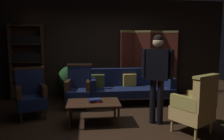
{
  "coord_description": "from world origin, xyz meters",
  "views": [
    {
      "loc": [
        -0.55,
        -3.88,
        1.56
      ],
      "look_at": [
        0.0,
        0.8,
        0.95
      ],
      "focal_mm": 34.4,
      "sensor_mm": 36.0,
      "label": 1
    }
  ],
  "objects_px": {
    "standing_figure": "(157,71)",
    "book_navy_cloth": "(95,100)",
    "velvet_couch": "(130,86)",
    "armchair_wing_right": "(79,88)",
    "folding_screen": "(149,62)",
    "book_red_leather": "(95,101)",
    "bookshelf": "(28,60)",
    "coffee_table": "(93,105)",
    "potted_plant": "(69,81)",
    "armchair_wing_left": "(31,94)",
    "armchair_gilt_accent": "(196,106)"
  },
  "relations": [
    {
      "from": "potted_plant",
      "to": "book_navy_cloth",
      "type": "bearing_deg",
      "value": -71.07
    },
    {
      "from": "armchair_wing_left",
      "to": "book_navy_cloth",
      "type": "xyz_separation_m",
      "value": [
        1.3,
        -0.5,
        -0.03
      ]
    },
    {
      "from": "armchair_wing_right",
      "to": "standing_figure",
      "type": "xyz_separation_m",
      "value": [
        1.51,
        -1.18,
        0.54
      ]
    },
    {
      "from": "bookshelf",
      "to": "coffee_table",
      "type": "distance_m",
      "value": 2.77
    },
    {
      "from": "velvet_couch",
      "to": "armchair_wing_right",
      "type": "xyz_separation_m",
      "value": [
        -1.3,
        -0.29,
        0.04
      ]
    },
    {
      "from": "coffee_table",
      "to": "armchair_wing_left",
      "type": "relative_size",
      "value": 0.96
    },
    {
      "from": "velvet_couch",
      "to": "armchair_wing_right",
      "type": "relative_size",
      "value": 2.04
    },
    {
      "from": "armchair_gilt_accent",
      "to": "standing_figure",
      "type": "bearing_deg",
      "value": 133.84
    },
    {
      "from": "standing_figure",
      "to": "potted_plant",
      "type": "relative_size",
      "value": 1.85
    },
    {
      "from": "standing_figure",
      "to": "book_navy_cloth",
      "type": "height_order",
      "value": "standing_figure"
    },
    {
      "from": "coffee_table",
      "to": "potted_plant",
      "type": "height_order",
      "value": "potted_plant"
    },
    {
      "from": "armchair_gilt_accent",
      "to": "book_red_leather",
      "type": "distance_m",
      "value": 1.82
    },
    {
      "from": "folding_screen",
      "to": "armchair_wing_left",
      "type": "bearing_deg",
      "value": -151.7
    },
    {
      "from": "potted_plant",
      "to": "book_red_leather",
      "type": "xyz_separation_m",
      "value": [
        0.62,
        -1.8,
        -0.1
      ]
    },
    {
      "from": "armchair_wing_right",
      "to": "coffee_table",
      "type": "bearing_deg",
      "value": -73.29
    },
    {
      "from": "velvet_couch",
      "to": "armchair_gilt_accent",
      "type": "bearing_deg",
      "value": -70.15
    },
    {
      "from": "armchair_gilt_accent",
      "to": "armchair_wing_right",
      "type": "bearing_deg",
      "value": 139.73
    },
    {
      "from": "armchair_wing_right",
      "to": "standing_figure",
      "type": "relative_size",
      "value": 0.61
    },
    {
      "from": "armchair_wing_left",
      "to": "book_red_leather",
      "type": "distance_m",
      "value": 1.4
    },
    {
      "from": "folding_screen",
      "to": "armchair_wing_right",
      "type": "relative_size",
      "value": 1.83
    },
    {
      "from": "armchair_wing_right",
      "to": "book_red_leather",
      "type": "relative_size",
      "value": 4.96
    },
    {
      "from": "book_navy_cloth",
      "to": "standing_figure",
      "type": "bearing_deg",
      "value": -7.66
    },
    {
      "from": "folding_screen",
      "to": "armchair_wing_right",
      "type": "distance_m",
      "value": 2.34
    },
    {
      "from": "coffee_table",
      "to": "book_navy_cloth",
      "type": "height_order",
      "value": "book_navy_cloth"
    },
    {
      "from": "book_red_leather",
      "to": "armchair_gilt_accent",
      "type": "bearing_deg",
      "value": -22.25
    },
    {
      "from": "folding_screen",
      "to": "velvet_couch",
      "type": "relative_size",
      "value": 0.9
    },
    {
      "from": "coffee_table",
      "to": "standing_figure",
      "type": "height_order",
      "value": "standing_figure"
    },
    {
      "from": "book_navy_cloth",
      "to": "coffee_table",
      "type": "bearing_deg",
      "value": -155.75
    },
    {
      "from": "armchair_wing_right",
      "to": "book_navy_cloth",
      "type": "distance_m",
      "value": 1.08
    },
    {
      "from": "armchair_gilt_accent",
      "to": "armchair_wing_right",
      "type": "height_order",
      "value": "same"
    },
    {
      "from": "book_red_leather",
      "to": "book_navy_cloth",
      "type": "height_order",
      "value": "book_navy_cloth"
    },
    {
      "from": "folding_screen",
      "to": "bookshelf",
      "type": "distance_m",
      "value": 3.42
    },
    {
      "from": "armchair_gilt_accent",
      "to": "folding_screen",
      "type": "bearing_deg",
      "value": 90.16
    },
    {
      "from": "bookshelf",
      "to": "velvet_couch",
      "type": "relative_size",
      "value": 0.97
    },
    {
      "from": "bookshelf",
      "to": "coffee_table",
      "type": "bearing_deg",
      "value": -50.33
    },
    {
      "from": "potted_plant",
      "to": "book_red_leather",
      "type": "bearing_deg",
      "value": -71.07
    },
    {
      "from": "armchair_wing_right",
      "to": "standing_figure",
      "type": "bearing_deg",
      "value": -38.01
    },
    {
      "from": "coffee_table",
      "to": "armchair_wing_right",
      "type": "distance_m",
      "value": 1.09
    },
    {
      "from": "velvet_couch",
      "to": "standing_figure",
      "type": "relative_size",
      "value": 1.25
    },
    {
      "from": "coffee_table",
      "to": "armchair_gilt_accent",
      "type": "relative_size",
      "value": 0.96
    },
    {
      "from": "potted_plant",
      "to": "velvet_couch",
      "type": "bearing_deg",
      "value": -17.22
    },
    {
      "from": "folding_screen",
      "to": "armchair_wing_left",
      "type": "height_order",
      "value": "folding_screen"
    },
    {
      "from": "bookshelf",
      "to": "standing_figure",
      "type": "height_order",
      "value": "bookshelf"
    },
    {
      "from": "folding_screen",
      "to": "armchair_wing_left",
      "type": "distance_m",
      "value": 3.42
    },
    {
      "from": "bookshelf",
      "to": "potted_plant",
      "type": "height_order",
      "value": "bookshelf"
    },
    {
      "from": "book_red_leather",
      "to": "book_navy_cloth",
      "type": "bearing_deg",
      "value": 0.0
    },
    {
      "from": "bookshelf",
      "to": "armchair_wing_left",
      "type": "height_order",
      "value": "bookshelf"
    },
    {
      "from": "velvet_couch",
      "to": "armchair_gilt_accent",
      "type": "xyz_separation_m",
      "value": [
        0.72,
        -2.0,
        0.04
      ]
    },
    {
      "from": "coffee_table",
      "to": "standing_figure",
      "type": "distance_m",
      "value": 1.37
    },
    {
      "from": "armchair_wing_left",
      "to": "standing_figure",
      "type": "height_order",
      "value": "standing_figure"
    }
  ]
}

